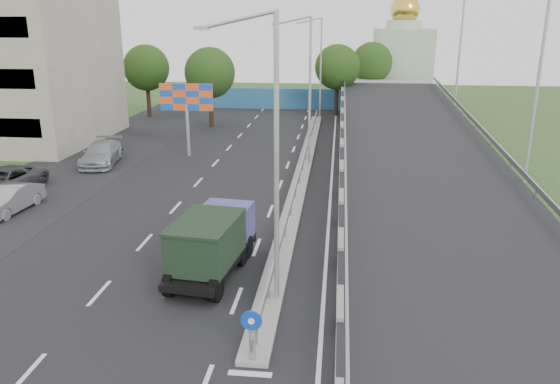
# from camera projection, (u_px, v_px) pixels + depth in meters

# --- Properties ---
(road_surface) EXTENTS (26.00, 90.00, 0.04)m
(road_surface) POSITION_uv_depth(u_px,v_px,m) (250.00, 189.00, 33.65)
(road_surface) COLOR black
(road_surface) RESTS_ON ground
(parking_strip) EXTENTS (8.00, 90.00, 0.05)m
(parking_strip) POSITION_uv_depth(u_px,v_px,m) (50.00, 183.00, 35.00)
(parking_strip) COLOR black
(parking_strip) RESTS_ON ground
(median) EXTENTS (1.00, 44.00, 0.20)m
(median) POSITION_uv_depth(u_px,v_px,m) (303.00, 172.00, 37.11)
(median) COLOR gray
(median) RESTS_ON ground
(overpass_ramp) EXTENTS (10.00, 50.00, 3.50)m
(overpass_ramp) POSITION_uv_depth(u_px,v_px,m) (417.00, 151.00, 35.84)
(overpass_ramp) COLOR gray
(overpass_ramp) RESTS_ON ground
(median_guardrail) EXTENTS (0.09, 44.00, 0.71)m
(median_guardrail) POSITION_uv_depth(u_px,v_px,m) (303.00, 163.00, 36.91)
(median_guardrail) COLOR gray
(median_guardrail) RESTS_ON median
(sign_bollard) EXTENTS (0.64, 0.23, 1.67)m
(sign_bollard) POSITION_uv_depth(u_px,v_px,m) (252.00, 335.00, 16.13)
(sign_bollard) COLOR black
(sign_bollard) RESTS_ON median
(lamp_post_near) EXTENTS (2.74, 0.18, 10.08)m
(lamp_post_near) POSITION_uv_depth(u_px,v_px,m) (271.00, 149.00, 18.31)
(lamp_post_near) COLOR #B2B5B7
(lamp_post_near) RESTS_ON median
(lamp_post_mid) EXTENTS (2.74, 0.18, 10.08)m
(lamp_post_mid) POSITION_uv_depth(u_px,v_px,m) (307.00, 84.00, 37.28)
(lamp_post_mid) COLOR #B2B5B7
(lamp_post_mid) RESTS_ON median
(lamp_post_far) EXTENTS (2.74, 0.18, 10.08)m
(lamp_post_far) POSITION_uv_depth(u_px,v_px,m) (319.00, 63.00, 56.25)
(lamp_post_far) COLOR #B2B5B7
(lamp_post_far) RESTS_ON median
(blue_wall) EXTENTS (30.00, 0.50, 2.40)m
(blue_wall) POSITION_uv_depth(u_px,v_px,m) (285.00, 99.00, 63.75)
(blue_wall) COLOR teal
(blue_wall) RESTS_ON ground
(church) EXTENTS (7.00, 7.00, 13.80)m
(church) POSITION_uv_depth(u_px,v_px,m) (402.00, 59.00, 68.65)
(church) COLOR #B2CCAD
(church) RESTS_ON ground
(billboard) EXTENTS (4.00, 0.24, 5.50)m
(billboard) POSITION_uv_depth(u_px,v_px,m) (186.00, 101.00, 40.61)
(billboard) COLOR #B2B5B7
(billboard) RESTS_ON ground
(tree_left_mid) EXTENTS (4.80, 4.80, 7.60)m
(tree_left_mid) POSITION_uv_depth(u_px,v_px,m) (210.00, 73.00, 51.79)
(tree_left_mid) COLOR black
(tree_left_mid) RESTS_ON ground
(tree_median_far) EXTENTS (4.80, 4.80, 7.60)m
(tree_median_far) POSITION_uv_depth(u_px,v_px,m) (337.00, 67.00, 58.14)
(tree_median_far) COLOR black
(tree_median_far) RESTS_ON ground
(tree_left_far) EXTENTS (4.80, 4.80, 7.60)m
(tree_left_far) POSITION_uv_depth(u_px,v_px,m) (146.00, 68.00, 57.36)
(tree_left_far) COLOR black
(tree_left_far) RESTS_ON ground
(tree_ramp_far) EXTENTS (4.80, 4.80, 7.60)m
(tree_ramp_far) POSITION_uv_depth(u_px,v_px,m) (372.00, 63.00, 64.36)
(tree_ramp_far) COLOR black
(tree_ramp_far) RESTS_ON ground
(dump_truck) EXTENTS (2.79, 6.00, 2.55)m
(dump_truck) POSITION_uv_depth(u_px,v_px,m) (213.00, 241.00, 22.09)
(dump_truck) COLOR black
(dump_truck) RESTS_ON ground
(parked_car_b) EXTENTS (1.91, 4.50, 1.44)m
(parked_car_b) POSITION_uv_depth(u_px,v_px,m) (9.00, 199.00, 29.37)
(parked_car_b) COLOR gray
(parked_car_b) RESTS_ON ground
(parked_car_c) EXTENTS (3.31, 5.84, 1.54)m
(parked_car_c) POSITION_uv_depth(u_px,v_px,m) (4.00, 181.00, 32.52)
(parked_car_c) COLOR #3B3C41
(parked_car_c) RESTS_ON ground
(parked_car_d) EXTENTS (3.15, 5.84, 1.61)m
(parked_car_d) POSITION_uv_depth(u_px,v_px,m) (102.00, 153.00, 39.23)
(parked_car_d) COLOR #95989E
(parked_car_d) RESTS_ON ground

